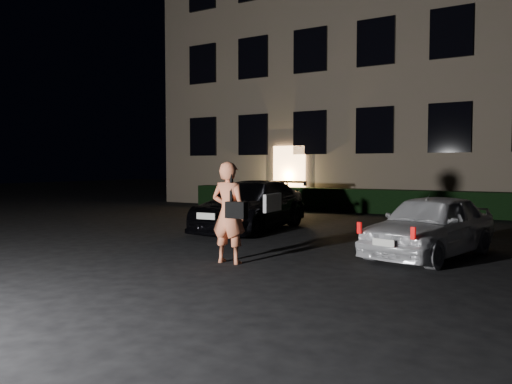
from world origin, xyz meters
The scene contains 6 objects.
ground centered at (0.00, 0.00, 0.00)m, with size 80.00×80.00×0.00m, color black.
building centered at (0.00, 14.99, 6.00)m, with size 20.00×8.11×12.00m.
hedge centered at (0.00, 10.50, 0.42)m, with size 15.00×0.70×0.85m, color black.
sedan centered at (-1.25, 4.23, 0.65)m, with size 2.22×4.65×1.30m.
hatch centered at (3.68, 2.52, 0.59)m, with size 2.17×3.68×1.17m.
man centered at (0.80, 0.07, 0.89)m, with size 0.75×0.46×1.77m.
Camera 1 is at (5.57, -7.12, 1.69)m, focal length 35.00 mm.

